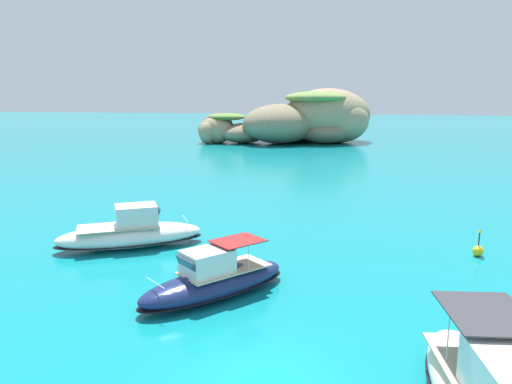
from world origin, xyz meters
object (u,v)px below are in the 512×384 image
(motorboat_white, at_px, (131,233))
(motorboat_navy, at_px, (214,280))
(channel_buoy, at_px, (478,250))
(islet_large, at_px, (313,120))
(islet_small, at_px, (227,130))

(motorboat_white, distance_m, motorboat_navy, 8.40)
(motorboat_navy, height_order, channel_buoy, motorboat_navy)
(islet_large, distance_m, motorboat_navy, 68.36)
(islet_large, relative_size, islet_small, 1.86)
(motorboat_navy, bearing_deg, islet_small, 104.25)
(motorboat_white, height_order, motorboat_navy, motorboat_white)
(islet_large, height_order, islet_small, islet_large)
(islet_small, bearing_deg, motorboat_white, -80.36)
(islet_small, height_order, motorboat_white, islet_small)
(islet_large, bearing_deg, motorboat_white, -94.07)
(islet_large, xyz_separation_m, channel_buoy, (13.84, -60.61, -3.48))
(islet_small, distance_m, motorboat_navy, 66.33)
(motorboat_navy, relative_size, channel_buoy, 4.52)
(channel_buoy, bearing_deg, motorboat_white, -173.32)
(motorboat_white, distance_m, channel_buoy, 18.43)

